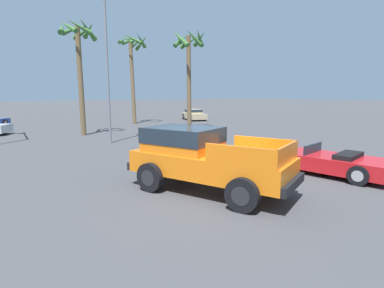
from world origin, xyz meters
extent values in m
plane|color=#424244|center=(0.00, 0.00, 0.00)|extent=(320.00, 320.00, 0.00)
cube|color=orange|center=(-0.07, -0.10, 0.82)|extent=(3.69, 5.11, 0.65)
cube|color=orange|center=(-0.48, 0.77, 1.52)|extent=(2.43, 2.62, 0.74)
cube|color=#1E2833|center=(-0.48, 0.77, 1.65)|extent=(2.48, 2.68, 0.47)
cube|color=orange|center=(-0.31, -1.68, 1.39)|extent=(0.88, 1.77, 0.48)
cube|color=orange|center=(1.29, -0.94, 1.39)|extent=(0.88, 1.77, 0.48)
cube|color=orange|center=(0.88, -2.14, 1.39)|extent=(1.65, 0.82, 0.48)
cube|color=black|center=(-1.10, 2.11, 0.62)|extent=(1.71, 0.91, 0.24)
cube|color=black|center=(0.95, -2.31, 0.62)|extent=(1.71, 0.91, 0.24)
cylinder|color=black|center=(-1.57, 0.84, 0.44)|extent=(0.65, 0.93, 0.88)
cylinder|color=#232326|center=(-1.57, 0.84, 0.44)|extent=(0.50, 0.58, 0.48)
cylinder|color=black|center=(0.17, 1.65, 0.44)|extent=(0.65, 0.93, 0.88)
cylinder|color=#232326|center=(0.17, 1.65, 0.44)|extent=(0.50, 0.58, 0.48)
cylinder|color=black|center=(-0.32, -1.84, 0.44)|extent=(0.65, 0.93, 0.88)
cylinder|color=#232326|center=(-0.32, -1.84, 0.44)|extent=(0.50, 0.58, 0.48)
cylinder|color=black|center=(1.42, -1.04, 0.44)|extent=(0.65, 0.93, 0.88)
cylinder|color=#232326|center=(1.42, -1.04, 0.44)|extent=(0.50, 0.58, 0.48)
cube|color=red|center=(4.79, -0.63, 0.44)|extent=(2.73, 4.71, 0.51)
cube|color=#1E2833|center=(4.68, -0.16, 0.87)|extent=(1.48, 0.40, 0.34)
cube|color=black|center=(4.97, -1.39, 0.77)|extent=(1.52, 0.93, 0.16)
cylinder|color=black|center=(3.65, 0.51, 0.33)|extent=(0.36, 0.69, 0.66)
cylinder|color=#9E9EA3|center=(3.65, 0.51, 0.33)|extent=(0.31, 0.40, 0.36)
cylinder|color=black|center=(5.30, 0.90, 0.33)|extent=(0.36, 0.69, 0.66)
cylinder|color=#9E9EA3|center=(5.30, 0.90, 0.33)|extent=(0.31, 0.40, 0.36)
cylinder|color=black|center=(4.28, -2.16, 0.33)|extent=(0.36, 0.69, 0.66)
cylinder|color=#9E9EA3|center=(4.28, -2.16, 0.33)|extent=(0.31, 0.40, 0.36)
cylinder|color=black|center=(5.93, -1.77, 0.33)|extent=(0.36, 0.69, 0.66)
cylinder|color=#9E9EA3|center=(5.93, -1.77, 0.33)|extent=(0.31, 0.40, 0.36)
cube|color=tan|center=(13.40, 21.95, 0.48)|extent=(2.71, 4.49, 0.61)
cube|color=tan|center=(13.43, 22.05, 1.01)|extent=(1.92, 2.08, 0.46)
cube|color=#1E2833|center=(13.43, 22.05, 1.07)|extent=(1.97, 2.12, 0.27)
cylinder|color=black|center=(13.91, 20.49, 0.32)|extent=(0.37, 0.68, 0.64)
cylinder|color=#9E9EA3|center=(13.91, 20.49, 0.32)|extent=(0.31, 0.40, 0.35)
cylinder|color=black|center=(12.27, 20.89, 0.32)|extent=(0.37, 0.68, 0.64)
cylinder|color=#9E9EA3|center=(12.27, 20.89, 0.32)|extent=(0.31, 0.40, 0.35)
cylinder|color=black|center=(14.53, 23.01, 0.32)|extent=(0.37, 0.68, 0.64)
cylinder|color=#9E9EA3|center=(14.53, 23.01, 0.32)|extent=(0.31, 0.40, 0.35)
cylinder|color=black|center=(12.89, 23.41, 0.32)|extent=(0.37, 0.68, 0.64)
cylinder|color=#9E9EA3|center=(12.89, 23.41, 0.32)|extent=(0.31, 0.40, 0.35)
cylinder|color=black|center=(-5.33, 19.30, 0.33)|extent=(0.69, 0.48, 0.65)
cylinder|color=#9E9EA3|center=(-5.33, 19.30, 0.33)|extent=(0.43, 0.36, 0.36)
cylinder|color=black|center=(-5.15, 25.62, 0.31)|extent=(0.56, 0.63, 0.63)
cylinder|color=#9E9EA3|center=(-5.15, 25.62, 0.31)|extent=(0.40, 0.42, 0.35)
cylinder|color=slate|center=(0.20, 10.62, 4.20)|extent=(0.14, 0.14, 8.41)
cylinder|color=brown|center=(7.85, 13.97, 3.77)|extent=(0.36, 0.51, 7.54)
cone|color=#386B2D|center=(8.76, 13.80, 7.34)|extent=(0.55, 1.85, 1.09)
cone|color=#386B2D|center=(8.46, 14.68, 7.26)|extent=(1.69, 1.44, 1.36)
cone|color=#386B2D|center=(7.61, 14.77, 7.25)|extent=(1.71, 0.79, 1.34)
cone|color=#386B2D|center=(7.12, 14.23, 7.30)|extent=(0.97, 1.54, 1.19)
cone|color=#386B2D|center=(6.85, 13.64, 7.20)|extent=(0.81, 1.87, 1.55)
cone|color=#386B2D|center=(7.76, 13.12, 7.25)|extent=(1.45, 0.53, 1.30)
cone|color=#386B2D|center=(8.40, 13.26, 7.28)|extent=(1.44, 1.31, 1.25)
cylinder|color=brown|center=(5.98, 21.64, 4.13)|extent=(0.36, 0.91, 8.28)
cone|color=#386B2D|center=(7.04, 21.56, 7.97)|extent=(0.73, 2.08, 1.39)
cone|color=#386B2D|center=(6.67, 22.05, 7.97)|extent=(1.54, 1.55, 1.37)
cone|color=#386B2D|center=(5.95, 22.12, 8.10)|extent=(1.55, 0.41, 0.92)
cone|color=#386B2D|center=(5.18, 21.93, 8.07)|extent=(1.43, 1.80, 1.03)
cone|color=#386B2D|center=(5.36, 21.02, 8.07)|extent=(1.00, 1.40, 1.00)
cone|color=#386B2D|center=(5.67, 20.55, 8.07)|extent=(1.74, 0.95, 1.03)
cone|color=#386B2D|center=(6.59, 20.66, 8.00)|extent=(1.58, 1.45, 1.26)
cylinder|color=brown|center=(-0.36, 15.21, 3.76)|extent=(0.36, 0.52, 7.52)
cone|color=#386B2D|center=(0.40, 15.26, 7.33)|extent=(0.60, 1.58, 1.02)
cone|color=#386B2D|center=(0.17, 15.81, 7.29)|extent=(1.52, 1.29, 1.18)
cone|color=#386B2D|center=(-0.61, 15.85, 7.35)|extent=(1.55, 0.85, 0.97)
cone|color=#386B2D|center=(-1.34, 15.39, 7.29)|extent=(0.85, 2.02, 1.19)
cone|color=#386B2D|center=(-1.01, 14.75, 7.34)|extent=(1.08, 1.48, 1.01)
cone|color=#386B2D|center=(-0.42, 14.34, 7.34)|extent=(1.61, 0.48, 1.02)
cone|color=#386B2D|center=(0.14, 14.41, 7.21)|extent=(1.51, 1.19, 1.39)
camera|label=1|loc=(-5.15, -7.17, 2.87)|focal=28.00mm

